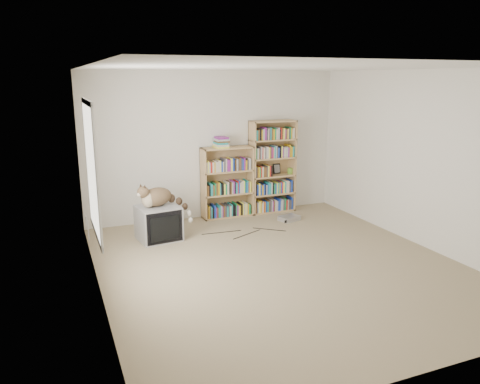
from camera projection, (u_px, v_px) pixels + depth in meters
name	position (u px, v px, depth m)	size (l,w,h in m)	color
floor	(280.00, 265.00, 6.09)	(4.50, 5.00, 0.01)	tan
wall_back	(215.00, 145.00, 8.04)	(4.50, 0.02, 2.50)	silver
wall_front	(433.00, 231.00, 3.55)	(4.50, 0.02, 2.50)	silver
wall_left	(93.00, 187.00, 4.97)	(0.02, 5.00, 2.50)	silver
wall_right	(423.00, 160.00, 6.62)	(0.02, 5.00, 2.50)	silver
ceiling	(284.00, 67.00, 5.50)	(4.50, 5.00, 0.02)	white
window	(92.00, 170.00, 5.12)	(0.02, 1.22, 1.52)	white
crt_tv	(158.00, 223.00, 7.02)	(0.66, 0.61, 0.52)	#9C9C9E
cat	(161.00, 199.00, 6.98)	(0.84, 0.51, 0.60)	#352515
bookcase_tall	(272.00, 169.00, 8.40)	(0.83, 0.30, 1.65)	tan
bookcase_short	(227.00, 185.00, 8.14)	(0.89, 0.30, 1.23)	tan
book_stack	(222.00, 142.00, 7.90)	(0.22, 0.28, 0.18)	red
green_mug	(290.00, 171.00, 8.53)	(0.10, 0.10, 0.11)	#639A2C
framed_print	(277.00, 169.00, 8.53)	(0.14, 0.01, 0.18)	black
dvd_player	(289.00, 218.00, 8.01)	(0.34, 0.24, 0.08)	#B9B8BE
wall_outlet	(86.00, 220.00, 6.95)	(0.01, 0.08, 0.13)	silver
floor_cables	(254.00, 233.00, 7.36)	(1.20, 0.70, 0.01)	black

